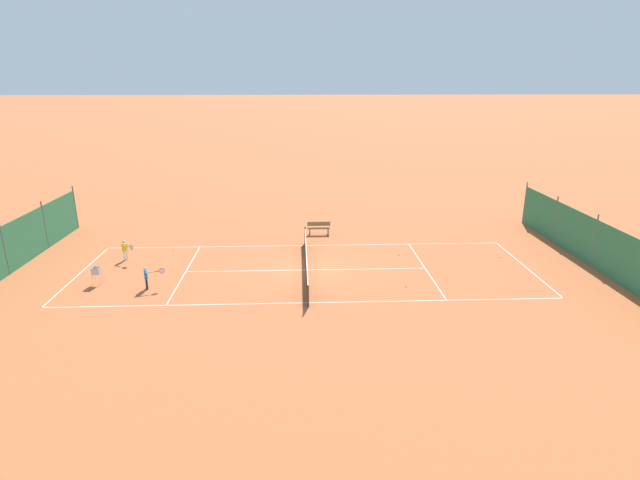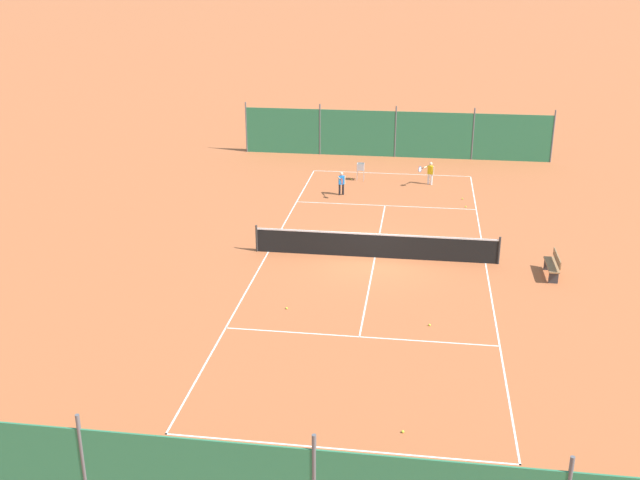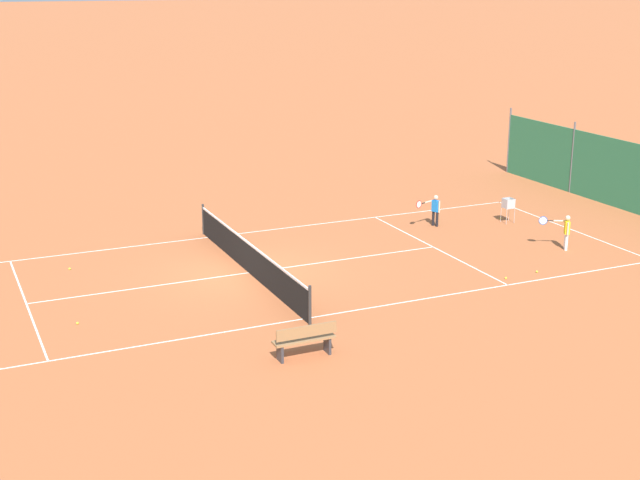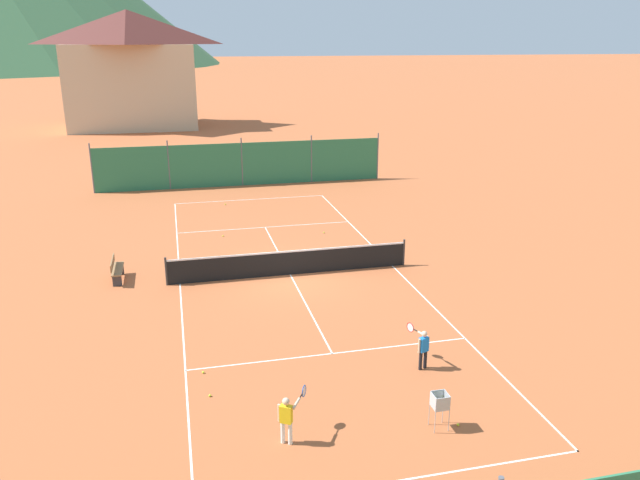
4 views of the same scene
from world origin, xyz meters
name	(u,v)px [view 1 (image 1 of 4)]	position (x,y,z in m)	size (l,w,h in m)	color
ground_plane	(306,270)	(0.00, 0.00, 0.00)	(600.00, 600.00, 0.00)	#B25B33
court_line_markings	(306,270)	(0.00, 0.00, 0.00)	(8.25, 23.85, 0.01)	white
tennis_net	(306,261)	(0.00, 0.00, 0.50)	(9.18, 0.08, 1.06)	#2D2D2D
windscreen_fence_far	(594,243)	(0.00, 15.50, 1.31)	(17.28, 0.08, 2.90)	#2D754C
windscreen_fence_near	(5,251)	(0.00, -15.50, 1.31)	(17.28, 0.08, 2.90)	#2D754C
player_far_service	(147,276)	(2.16, -7.73, 0.66)	(0.36, 0.99, 1.12)	black
player_near_baseline	(125,249)	(-1.98, -10.12, 0.67)	(0.77, 0.82, 1.15)	white
tennis_ball_mid_court	(406,286)	(2.49, 4.85, 0.03)	(0.07, 0.07, 0.07)	#CCE033
tennis_ball_by_net_right	(174,250)	(-3.54, -7.86, 0.03)	(0.07, 0.07, 0.07)	#CCE033
tennis_ball_alley_left	(93,287)	(1.97, -10.44, 0.03)	(0.07, 0.07, 0.07)	#CCE033
tennis_ball_far_corner	(500,257)	(-1.46, 11.06, 0.03)	(0.07, 0.07, 0.07)	#CCE033
tennis_ball_by_net_left	(399,255)	(-2.07, 5.39, 0.03)	(0.07, 0.07, 0.07)	#CCE033
tennis_ball_service_box	(194,249)	(-3.64, -6.66, 0.03)	(0.07, 0.07, 0.07)	#CCE033
ball_hopper	(96,272)	(1.49, -10.40, 0.65)	(0.36, 0.36, 0.89)	#B7B7BC
courtside_bench	(319,228)	(-6.34, 0.92, 0.45)	(0.36, 1.50, 0.84)	olive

